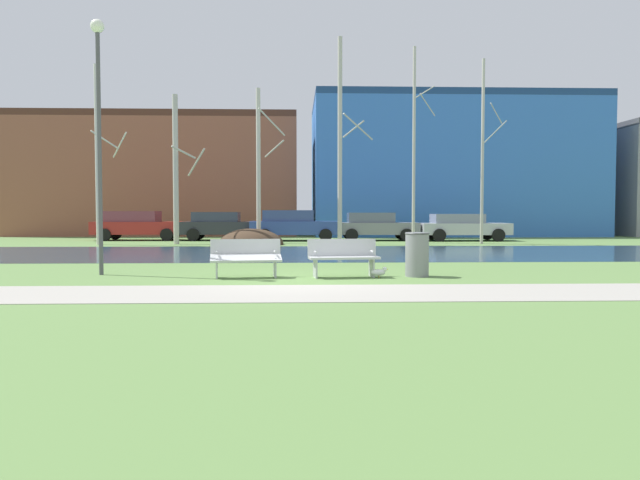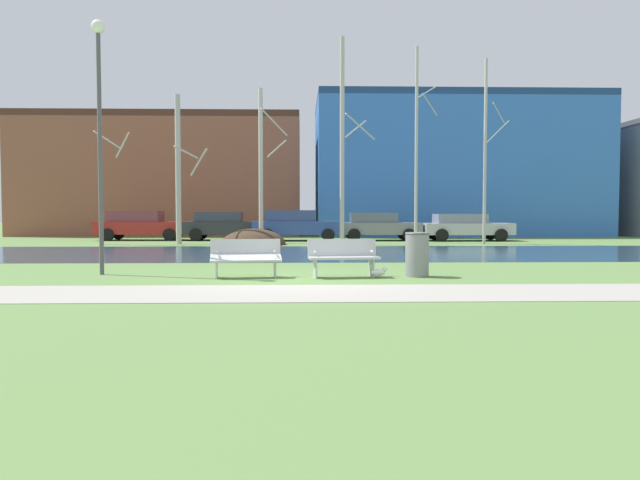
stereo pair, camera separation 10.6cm
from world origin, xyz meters
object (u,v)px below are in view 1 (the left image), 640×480
at_px(seagull, 379,272).
at_px(parked_sedan_second_dark, 221,225).
at_px(bench_left, 246,257).
at_px(bench_right, 343,257).
at_px(parked_van_nearest_red, 138,225).
at_px(parked_wagon_fourth_grey, 375,226).
at_px(parked_hatch_third_blue, 294,225).
at_px(streetlamp, 99,108).
at_px(trash_bin, 417,254).
at_px(parked_suv_fifth_silver, 462,226).

bearing_deg(seagull, parked_sedan_second_dark, 107.57).
height_order(bench_left, parked_sedan_second_dark, parked_sedan_second_dark).
relative_size(bench_right, parked_van_nearest_red, 0.35).
bearing_deg(parked_wagon_fourth_grey, parked_sedan_second_dark, 176.77).
bearing_deg(parked_hatch_third_blue, parked_sedan_second_dark, 171.34).
xyz_separation_m(parked_hatch_third_blue, parked_wagon_fourth_grey, (4.23, 0.12, -0.05)).
bearing_deg(bench_right, streetlamp, 172.63).
bearing_deg(parked_wagon_fourth_grey, parked_hatch_third_blue, -178.34).
distance_m(bench_left, streetlamp, 4.96).
bearing_deg(bench_left, bench_right, 0.00).
relative_size(parked_van_nearest_red, parked_wagon_fourth_grey, 1.13).
xyz_separation_m(parked_van_nearest_red, parked_hatch_third_blue, (8.11, -0.81, 0.02)).
bearing_deg(bench_left, seagull, -3.24).
distance_m(parked_hatch_third_blue, parked_wagon_fourth_grey, 4.23).
relative_size(bench_right, seagull, 4.13).
height_order(parked_sedan_second_dark, parked_hatch_third_blue, parked_hatch_third_blue).
bearing_deg(bench_right, parked_wagon_fourth_grey, 80.42).
bearing_deg(trash_bin, streetlamp, 174.94).
bearing_deg(trash_bin, parked_hatch_third_blue, 99.57).
relative_size(trash_bin, streetlamp, 0.17).
bearing_deg(streetlamp, parked_wagon_fourth_grey, 62.87).
bearing_deg(trash_bin, parked_sedan_second_dark, 110.38).
height_order(bench_right, parked_hatch_third_blue, parked_hatch_third_blue).
height_order(trash_bin, streetlamp, streetlamp).
bearing_deg(bench_left, streetlamp, 168.03).
bearing_deg(streetlamp, parked_suv_fifth_silver, 51.52).
relative_size(streetlamp, parked_suv_fifth_silver, 1.33).
bearing_deg(bench_left, parked_sedan_second_dark, 98.71).
height_order(parked_hatch_third_blue, parked_suv_fifth_silver, parked_hatch_third_blue).
bearing_deg(trash_bin, bench_right, -177.24).
xyz_separation_m(bench_right, parked_suv_fifth_silver, (7.41, 17.24, 0.27)).
distance_m(bench_left, parked_hatch_third_blue, 17.62).
bearing_deg(parked_wagon_fourth_grey, seagull, -96.99).
height_order(bench_left, trash_bin, trash_bin).
height_order(bench_right, seagull, bench_right).
height_order(streetlamp, parked_hatch_third_blue, streetlamp).
bearing_deg(parked_suv_fifth_silver, parked_sedan_second_dark, 175.75).
bearing_deg(parked_van_nearest_red, parked_hatch_third_blue, -5.69).
relative_size(bench_left, parked_wagon_fourth_grey, 0.39).
bearing_deg(seagull, parked_van_nearest_red, 118.65).
xyz_separation_m(trash_bin, streetlamp, (-7.42, 0.66, 3.40)).
distance_m(bench_right, parked_sedan_second_dark, 18.84).
height_order(parked_van_nearest_red, parked_wagon_fourth_grey, parked_van_nearest_red).
relative_size(seagull, parked_wagon_fourth_grey, 0.10).
relative_size(bench_left, seagull, 4.13).
height_order(bench_left, parked_suv_fifth_silver, parked_suv_fifth_silver).
distance_m(seagull, parked_hatch_third_blue, 17.89).
xyz_separation_m(trash_bin, seagull, (-0.91, -0.25, -0.40)).
distance_m(seagull, parked_wagon_fourth_grey, 18.03).
relative_size(trash_bin, seagull, 2.55).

